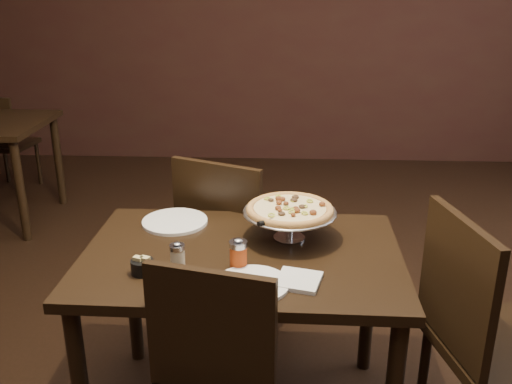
{
  "coord_description": "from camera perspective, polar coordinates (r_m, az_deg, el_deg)",
  "views": [
    {
      "loc": [
        0.06,
        -1.89,
        1.68
      ],
      "look_at": [
        -0.04,
        0.03,
        0.95
      ],
      "focal_mm": 40.0,
      "sensor_mm": 36.0,
      "label": 1
    }
  ],
  "objects": [
    {
      "name": "pizza_stand",
      "position": [
        2.17,
        3.4,
        -1.77
      ],
      "size": [
        0.36,
        0.36,
        0.15
      ],
      "color": "#B2B2BA",
      "rests_on": "dining_table"
    },
    {
      "name": "plate_near",
      "position": [
        1.89,
        -0.43,
        -9.2
      ],
      "size": [
        0.25,
        0.25,
        0.01
      ],
      "primitive_type": "cylinder",
      "color": "white",
      "rests_on": "dining_table"
    },
    {
      "name": "plate_left",
      "position": [
        2.37,
        -8.12,
        -2.94
      ],
      "size": [
        0.27,
        0.27,
        0.01
      ],
      "primitive_type": "cylinder",
      "color": "white",
      "rests_on": "dining_table"
    },
    {
      "name": "parmesan_shaker",
      "position": [
        2.0,
        -7.85,
        -6.28
      ],
      "size": [
        0.05,
        0.05,
        0.09
      ],
      "color": "beige",
      "rests_on": "dining_table"
    },
    {
      "name": "pepper_flake_shaker",
      "position": [
        1.98,
        -1.78,
        -6.18
      ],
      "size": [
        0.06,
        0.06,
        0.11
      ],
      "color": "maroon",
      "rests_on": "dining_table"
    },
    {
      "name": "room",
      "position": [
        1.94,
        2.95,
        12.5
      ],
      "size": [
        6.04,
        7.04,
        2.84
      ],
      "color": "black",
      "rests_on": "ground"
    },
    {
      "name": "packet_caddy",
      "position": [
        1.99,
        -11.29,
        -7.28
      ],
      "size": [
        0.08,
        0.08,
        0.06
      ],
      "rotation": [
        0.0,
        0.0,
        -0.37
      ],
      "color": "black",
      "rests_on": "dining_table"
    },
    {
      "name": "bg_chair_far",
      "position": [
        5.07,
        -24.02,
        4.78
      ],
      "size": [
        0.43,
        0.43,
        0.81
      ],
      "rotation": [
        0.0,
        0.0,
        3.01
      ],
      "color": "black",
      "rests_on": "ground"
    },
    {
      "name": "serving_spatula",
      "position": [
        2.07,
        1.73,
        -2.91
      ],
      "size": [
        0.17,
        0.17,
        0.02
      ],
      "rotation": [
        0.0,
        0.0,
        -0.91
      ],
      "color": "#B2B2BA",
      "rests_on": "pizza_stand"
    },
    {
      "name": "chair_far",
      "position": [
        2.7,
        -2.54,
        -4.98
      ],
      "size": [
        0.57,
        0.57,
        0.93
      ],
      "rotation": [
        0.0,
        0.0,
        2.73
      ],
      "color": "black",
      "rests_on": "ground"
    },
    {
      "name": "dining_table",
      "position": [
        2.15,
        -1.41,
        -8.36
      ],
      "size": [
        1.18,
        0.8,
        0.73
      ],
      "rotation": [
        0.0,
        0.0,
        -0.02
      ],
      "color": "black",
      "rests_on": "ground"
    },
    {
      "name": "chair_side",
      "position": [
        2.19,
        21.77,
        -12.82
      ],
      "size": [
        0.53,
        0.53,
        0.95
      ],
      "rotation": [
        0.0,
        0.0,
        1.79
      ],
      "color": "black",
      "rests_on": "ground"
    },
    {
      "name": "napkin_stack",
      "position": [
        1.91,
        4.27,
        -8.8
      ],
      "size": [
        0.17,
        0.17,
        0.02
      ],
      "primitive_type": "cube",
      "rotation": [
        0.0,
        0.0,
        -0.25
      ],
      "color": "silver",
      "rests_on": "dining_table"
    }
  ]
}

